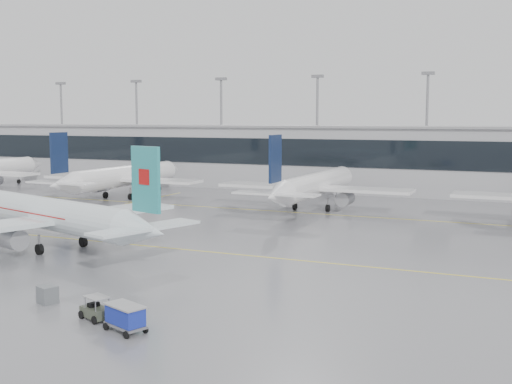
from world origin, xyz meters
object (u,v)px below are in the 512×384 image
at_px(gse_unit, 48,295).
at_px(air_canada_jet, 55,216).
at_px(baggage_tug, 96,311).
at_px(baggage_cart, 125,316).

bearing_deg(gse_unit, air_canada_jet, 150.57).
xyz_separation_m(baggage_tug, gse_unit, (-5.78, 1.73, 0.07)).
relative_size(air_canada_jet, baggage_tug, 10.25).
xyz_separation_m(baggage_tug, baggage_cart, (3.36, -1.29, 0.46)).
distance_m(baggage_cart, gse_unit, 9.64).
bearing_deg(baggage_tug, baggage_cart, 0.00).
height_order(baggage_cart, gse_unit, baggage_cart).
height_order(baggage_tug, baggage_cart, baggage_cart).
height_order(baggage_tug, gse_unit, baggage_tug).
distance_m(air_canada_jet, baggage_tug, 26.20).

